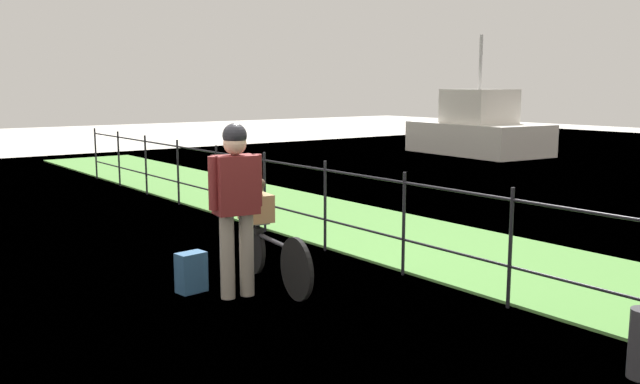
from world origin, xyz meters
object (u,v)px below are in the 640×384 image
object	(u,v)px
bicycle_main	(272,255)
backpack_on_paving	(191,272)
cyclist_person	(236,195)
moored_boat_near	(478,130)
wooden_crate	(256,207)
terrier_dog	(257,187)

from	to	relation	value
bicycle_main	backpack_on_paving	xyz separation A→B (m)	(-0.30, -0.76, -0.13)
cyclist_person	moored_boat_near	distance (m)	15.26
cyclist_person	wooden_crate	bearing A→B (deg)	133.27
bicycle_main	terrier_dog	xyz separation A→B (m)	(-0.36, 0.05, 0.65)
terrier_dog	backpack_on_paving	size ratio (longest dim) A/B	0.81
wooden_crate	cyclist_person	distance (m)	0.76
moored_boat_near	wooden_crate	bearing A→B (deg)	-59.23
bicycle_main	cyclist_person	world-z (taller)	cyclist_person
wooden_crate	backpack_on_paving	bearing A→B (deg)	-84.17
terrier_dog	cyclist_person	bearing A→B (deg)	-48.01
wooden_crate	terrier_dog	world-z (taller)	terrier_dog
bicycle_main	backpack_on_paving	distance (m)	0.82
bicycle_main	cyclist_person	xyz separation A→B (m)	(0.11, -0.47, 0.68)
terrier_dog	cyclist_person	size ratio (longest dim) A/B	0.19
wooden_crate	backpack_on_paving	world-z (taller)	wooden_crate
bicycle_main	terrier_dog	size ratio (longest dim) A/B	5.16
terrier_dog	moored_boat_near	xyz separation A→B (m)	(-7.47, 12.51, -0.26)
terrier_dog	moored_boat_near	bearing A→B (deg)	120.84
wooden_crate	terrier_dog	bearing A→B (deg)	-7.96
bicycle_main	terrier_dog	world-z (taller)	terrier_dog
cyclist_person	moored_boat_near	xyz separation A→B (m)	(-7.94, 13.03, -0.29)
bicycle_main	backpack_on_paving	size ratio (longest dim) A/B	4.15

